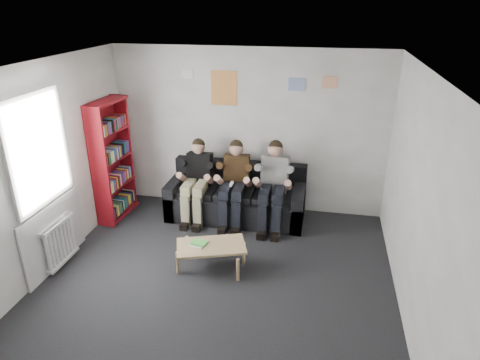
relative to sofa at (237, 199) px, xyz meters
The scene contains 14 objects.
room_shell 2.33m from the sofa, 86.93° to the right, with size 5.00×5.00×5.00m.
sofa is the anchor object (origin of this frame).
bookshelf 2.10m from the sofa, 169.99° to the right, with size 0.29×0.88×1.95m.
coffee_table 1.56m from the sofa, 90.94° to the right, with size 0.90×0.50×0.36m.
game_cases 1.60m from the sofa, 96.99° to the right, with size 0.23×0.18×0.03m.
person_left 0.74m from the sofa, 162.02° to the right, with size 0.40×0.85×1.32m.
person_middle 0.41m from the sofa, 90.00° to the right, with size 0.40×0.87×1.34m.
person_right 0.75m from the sofa, 18.21° to the right, with size 0.42×0.90×1.37m.
radiator 2.77m from the sofa, 137.34° to the right, with size 0.10×0.64×0.60m.
window 2.92m from the sofa, 138.35° to the right, with size 0.05×1.30×2.36m.
poster_large 1.81m from the sofa, 125.18° to the left, with size 0.42×0.01×0.55m, color #F1D055.
poster_blue 2.07m from the sofa, 25.41° to the left, with size 0.25×0.01×0.20m, color #4674F0.
poster_pink 2.37m from the sofa, 16.73° to the left, with size 0.22×0.01×0.18m, color #D241A1.
poster_sign 2.17m from the sofa, 155.26° to the left, with size 0.20×0.01×0.14m, color white.
Camera 1 is at (1.20, -4.18, 3.38)m, focal length 32.00 mm.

